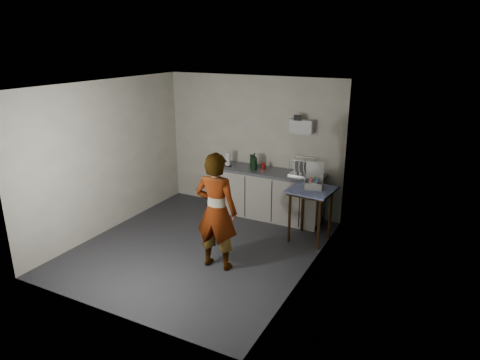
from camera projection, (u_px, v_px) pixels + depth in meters
The scene contains 15 objects.
ground at pixel (199, 247), 6.96m from camera, with size 4.00×4.00×0.00m, color #2D2D33.
wall_back at pixel (252, 144), 8.24m from camera, with size 3.60×0.02×2.60m, color #B9B5A1.
wall_right at pixel (308, 188), 5.78m from camera, with size 0.02×4.00×2.60m, color #B9B5A1.
wall_left at pixel (108, 157), 7.33m from camera, with size 0.02×4.00×2.60m, color #B9B5A1.
ceiling at pixel (194, 85), 6.15m from camera, with size 3.60×4.00×0.01m, color silver.
kitchen_counter at pixel (264, 194), 8.09m from camera, with size 2.24×0.62×0.91m.
wall_shelf at pixel (302, 126), 7.61m from camera, with size 0.42×0.18×0.37m.
side_table at pixel (311, 196), 7.00m from camera, with size 0.75×0.75×0.90m.
standing_man at pixel (216, 212), 6.12m from camera, with size 0.64×0.42×1.75m, color #B2A593.
soap_bottle at pixel (254, 161), 7.93m from camera, with size 0.12×0.12×0.32m, color black.
soda_can at pixel (263, 166), 7.97m from camera, with size 0.07×0.07×0.12m, color red.
dark_bottle at pixel (252, 162), 8.00m from camera, with size 0.08×0.08×0.27m, color black.
paper_towel at pixel (228, 159), 8.18m from camera, with size 0.15×0.15×0.26m.
dish_rack at pixel (302, 171), 7.66m from camera, with size 0.43×0.32×0.30m.
bakery_box at pixel (314, 182), 7.00m from camera, with size 0.35×0.36×0.40m.
Camera 1 is at (3.46, -5.28, 3.21)m, focal length 32.00 mm.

